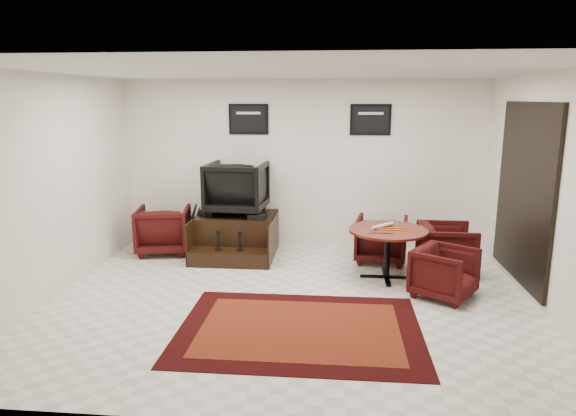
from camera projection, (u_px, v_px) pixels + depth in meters
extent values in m
plane|color=white|center=(289.00, 301.00, 6.44)|extent=(6.00, 6.00, 0.00)
cube|color=white|center=(303.00, 165.00, 8.58)|extent=(6.00, 0.02, 2.80)
cube|color=white|center=(258.00, 252.00, 3.71)|extent=(6.00, 0.02, 2.80)
cube|color=white|center=(51.00, 187.00, 6.42)|extent=(0.02, 5.00, 2.80)
cube|color=white|center=(549.00, 195.00, 5.87)|extent=(0.02, 5.00, 2.80)
cube|color=white|center=(289.00, 71.00, 5.85)|extent=(6.00, 5.00, 0.02)
cube|color=black|center=(524.00, 193.00, 6.58)|extent=(0.05, 1.90, 2.30)
cube|color=black|center=(523.00, 193.00, 6.58)|extent=(0.02, 1.72, 2.12)
cube|color=black|center=(524.00, 193.00, 6.58)|extent=(0.03, 0.05, 2.12)
cube|color=black|center=(249.00, 119.00, 8.48)|extent=(0.66, 0.03, 0.50)
cube|color=black|center=(248.00, 119.00, 8.47)|extent=(0.58, 0.01, 0.42)
cube|color=silver|center=(248.00, 113.00, 8.44)|extent=(0.40, 0.00, 0.04)
cube|color=black|center=(371.00, 120.00, 8.30)|extent=(0.66, 0.03, 0.50)
cube|color=black|center=(371.00, 120.00, 8.28)|extent=(0.58, 0.01, 0.42)
cube|color=silver|center=(371.00, 113.00, 8.26)|extent=(0.40, 0.00, 0.04)
cube|color=black|center=(300.00, 329.00, 5.64)|extent=(2.66, 1.99, 0.01)
cube|color=#55160C|center=(300.00, 329.00, 5.64)|extent=(2.18, 1.52, 0.01)
cube|color=black|center=(237.00, 233.00, 8.38)|extent=(1.25, 0.93, 0.65)
cube|color=black|center=(230.00, 258.00, 7.80)|extent=(1.25, 0.37, 0.23)
cube|color=black|center=(197.00, 236.00, 8.26)|extent=(0.02, 1.30, 0.65)
cube|color=black|center=(274.00, 237.00, 8.15)|extent=(0.02, 1.30, 0.65)
cylinder|color=black|center=(219.00, 249.00, 7.78)|extent=(0.11, 0.11, 0.02)
cylinder|color=black|center=(218.00, 241.00, 7.76)|extent=(0.04, 0.04, 0.24)
sphere|color=black|center=(218.00, 231.00, 7.72)|extent=(0.07, 0.07, 0.07)
cylinder|color=black|center=(240.00, 250.00, 7.75)|extent=(0.11, 0.11, 0.02)
cylinder|color=black|center=(240.00, 242.00, 7.73)|extent=(0.04, 0.04, 0.24)
sphere|color=black|center=(240.00, 232.00, 7.69)|extent=(0.07, 0.07, 0.07)
imported|color=black|center=(237.00, 185.00, 8.26)|extent=(0.96, 0.91, 0.94)
cube|color=black|center=(206.00, 212.00, 8.25)|extent=(0.16, 0.31, 0.11)
cube|color=black|center=(213.00, 212.00, 8.22)|extent=(0.16, 0.31, 0.11)
cube|color=black|center=(257.00, 217.00, 7.93)|extent=(0.29, 0.23, 0.09)
imported|color=black|center=(164.00, 228.00, 8.38)|extent=(0.94, 0.89, 0.84)
cylinder|color=#4F150B|center=(388.00, 230.00, 7.11)|extent=(1.09, 1.09, 0.03)
cylinder|color=black|center=(387.00, 253.00, 7.18)|extent=(0.09, 0.09, 0.64)
cube|color=black|center=(386.00, 277.00, 7.26)|extent=(0.73, 0.06, 0.03)
cube|color=black|center=(386.00, 277.00, 7.26)|extent=(0.06, 0.73, 0.03)
imported|color=black|center=(381.00, 237.00, 7.93)|extent=(0.86, 0.82, 0.78)
imported|color=black|center=(447.00, 246.00, 7.44)|extent=(0.73, 0.78, 0.79)
imported|color=black|center=(445.00, 270.00, 6.50)|extent=(0.92, 0.93, 0.71)
cylinder|color=silver|center=(383.00, 226.00, 7.21)|extent=(0.33, 0.33, 0.05)
cylinder|color=orange|center=(393.00, 230.00, 7.04)|extent=(0.45, 0.03, 0.01)
cylinder|color=orange|center=(393.00, 228.00, 7.14)|extent=(0.45, 0.05, 0.01)
cylinder|color=#4C1933|center=(372.00, 233.00, 6.91)|extent=(0.10, 0.05, 0.01)
cylinder|color=#4C1933|center=(377.00, 233.00, 6.90)|extent=(0.10, 0.05, 0.01)
cylinder|color=#4C1933|center=(381.00, 233.00, 6.89)|extent=(0.10, 0.05, 0.01)
cylinder|color=#4C1933|center=(386.00, 233.00, 6.89)|extent=(0.10, 0.05, 0.01)
cylinder|color=#4C1933|center=(390.00, 233.00, 6.88)|extent=(0.10, 0.05, 0.01)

